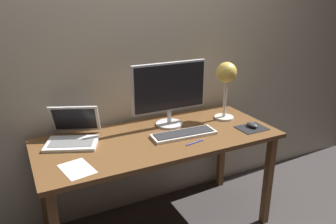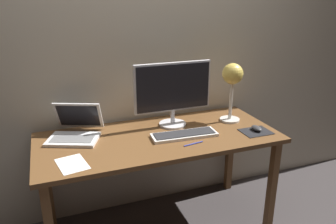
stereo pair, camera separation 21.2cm
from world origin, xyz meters
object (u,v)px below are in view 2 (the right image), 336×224
mouse (257,128)px  monitor (173,90)px  pen (193,144)px  keyboard_main (184,135)px  laptop (76,128)px  desk_lamp (232,79)px

mouse → monitor: bearing=148.8°
monitor → pen: (0.00, -0.35, -0.26)m
keyboard_main → pen: size_ratio=3.20×
laptop → mouse: 1.23m
monitor → desk_lamp: (0.43, -0.06, 0.06)m
mouse → pen: size_ratio=0.69×
laptop → mouse: bearing=-16.3°
keyboard_main → desk_lamp: desk_lamp is taller
laptop → desk_lamp: (1.10, -0.10, 0.26)m
keyboard_main → mouse: 0.51m
monitor → mouse: (0.50, -0.30, -0.24)m
keyboard_main → laptop: laptop is taller
desk_lamp → keyboard_main: bearing=-160.9°
desk_lamp → pen: bearing=-146.5°
monitor → laptop: 0.70m
keyboard_main → desk_lamp: 0.55m
monitor → pen: size_ratio=3.97×
desk_lamp → mouse: desk_lamp is taller
keyboard_main → mouse: mouse is taller
keyboard_main → laptop: size_ratio=1.09×
mouse → pen: mouse is taller
monitor → mouse: bearing=-31.2°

